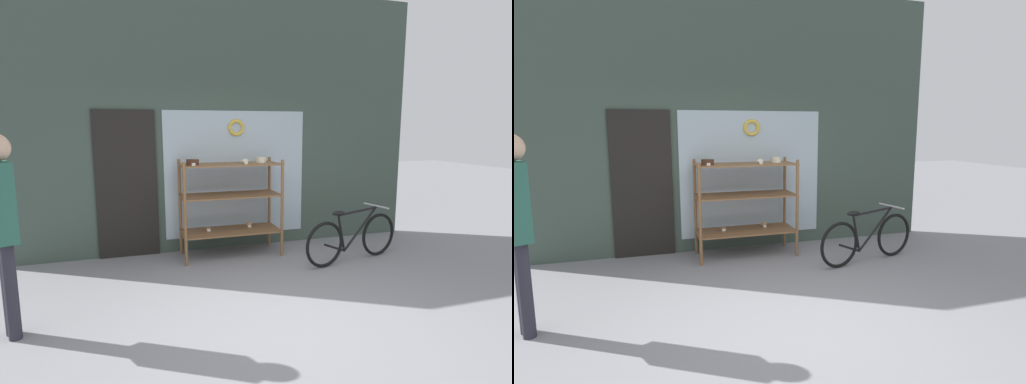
# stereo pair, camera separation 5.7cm
# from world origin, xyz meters

# --- Properties ---
(ground_plane) EXTENTS (30.00, 30.00, 0.00)m
(ground_plane) POSITION_xyz_m (0.00, 0.00, 0.00)
(ground_plane) COLOR gray
(storefront_facade) EXTENTS (6.28, 0.13, 3.89)m
(storefront_facade) POSITION_xyz_m (-0.03, 2.59, 1.89)
(storefront_facade) COLOR #3D4C42
(storefront_facade) RESTS_ON ground_plane
(display_case) EXTENTS (1.42, 0.60, 1.42)m
(display_case) POSITION_xyz_m (0.00, 2.15, 0.87)
(display_case) COLOR brown
(display_case) RESTS_ON ground_plane
(bicycle) EXTENTS (1.60, 0.53, 0.76)m
(bicycle) POSITION_xyz_m (1.55, 1.37, 0.34)
(bicycle) COLOR black
(bicycle) RESTS_ON ground_plane
(pedestrian) EXTENTS (0.30, 0.37, 1.81)m
(pedestrian) POSITION_xyz_m (-2.42, 0.48, 1.09)
(pedestrian) COLOR #282833
(pedestrian) RESTS_ON ground_plane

